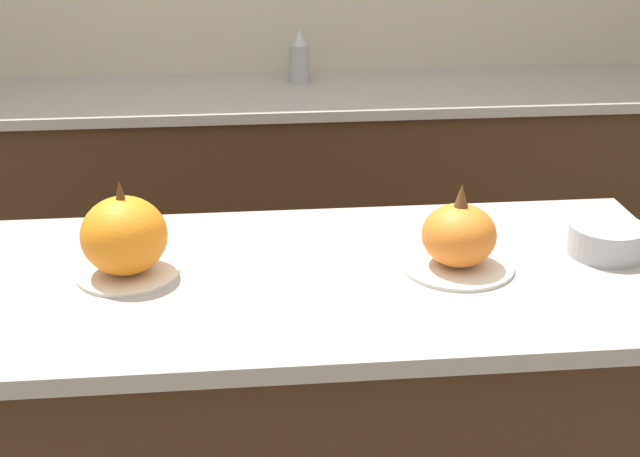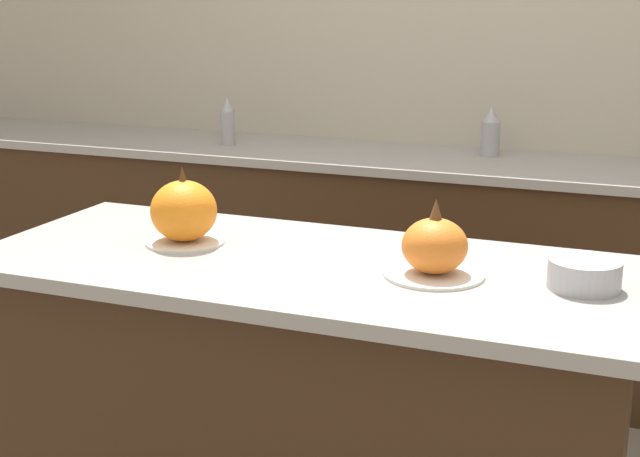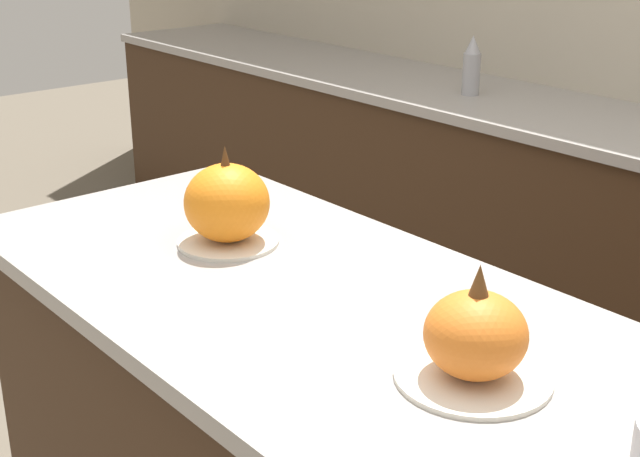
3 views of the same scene
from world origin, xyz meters
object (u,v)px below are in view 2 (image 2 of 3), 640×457
at_px(pumpkin_cake_left, 184,213).
at_px(bottle_tall, 228,122).
at_px(bottle_short, 490,132).
at_px(pumpkin_cake_right, 435,249).
at_px(mixing_bowl, 584,274).

height_order(pumpkin_cake_left, bottle_tall, pumpkin_cake_left).
height_order(pumpkin_cake_left, bottle_short, pumpkin_cake_left).
bearing_deg(pumpkin_cake_left, bottle_tall, 113.34).
height_order(pumpkin_cake_right, bottle_short, bottle_short).
bearing_deg(mixing_bowl, bottle_short, 108.03).
relative_size(pumpkin_cake_left, pumpkin_cake_right, 0.88).
distance_m(pumpkin_cake_right, bottle_tall, 1.97).
distance_m(pumpkin_cake_left, bottle_tall, 1.59).
bearing_deg(bottle_tall, mixing_bowl, -41.91).
height_order(pumpkin_cake_left, pumpkin_cake_right, pumpkin_cake_left).
bearing_deg(pumpkin_cake_right, mixing_bowl, 5.74).
distance_m(pumpkin_cake_left, pumpkin_cake_right, 0.67).
bearing_deg(bottle_tall, pumpkin_cake_right, -48.96).
xyz_separation_m(bottle_tall, mixing_bowl, (1.62, -1.45, -0.06)).
distance_m(pumpkin_cake_right, bottle_short, 1.65).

